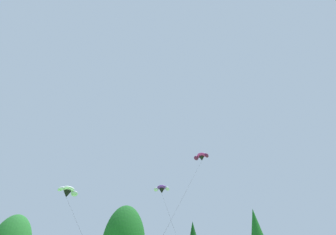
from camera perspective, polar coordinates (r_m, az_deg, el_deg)
The scene contains 3 objects.
parafoil_kite_high_white at distance 41.29m, azimuth -20.71°, elevation -14.60°, with size 10.50×17.24×14.85m.
parafoil_kite_mid_purple at distance 42.29m, azimuth -1.36°, elevation -15.10°, with size 3.06×17.21×16.72m.
parafoil_kite_far_magenta at distance 41.23m, azimuth 7.17°, elevation -8.38°, with size 11.20×14.21×20.16m.
Camera 1 is at (-1.40, 6.99, 2.05)m, focal length 28.42 mm.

